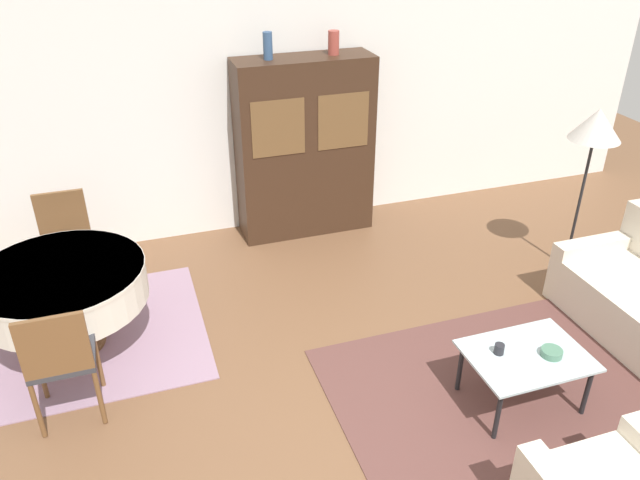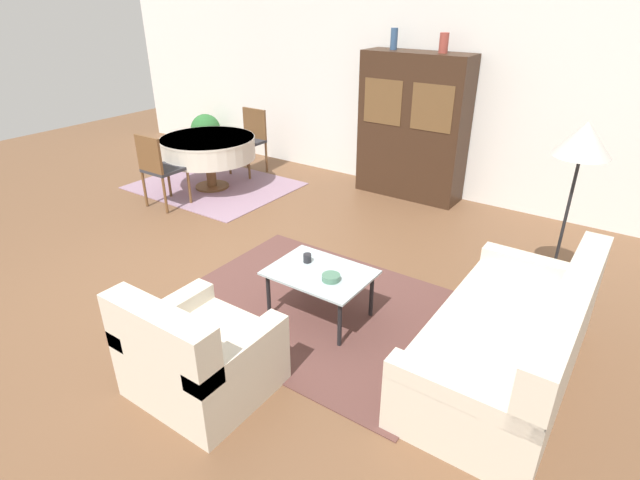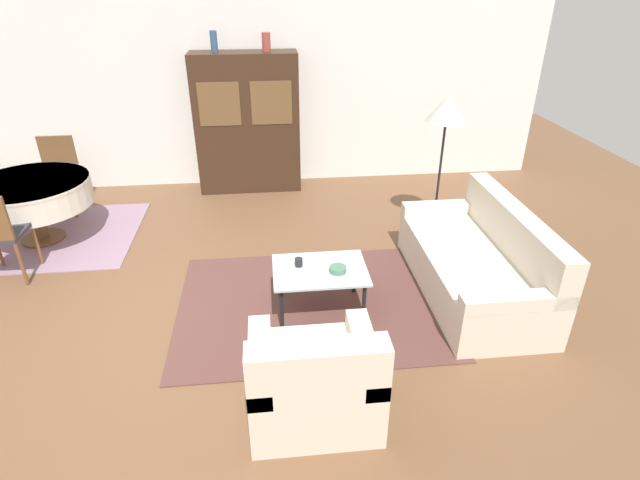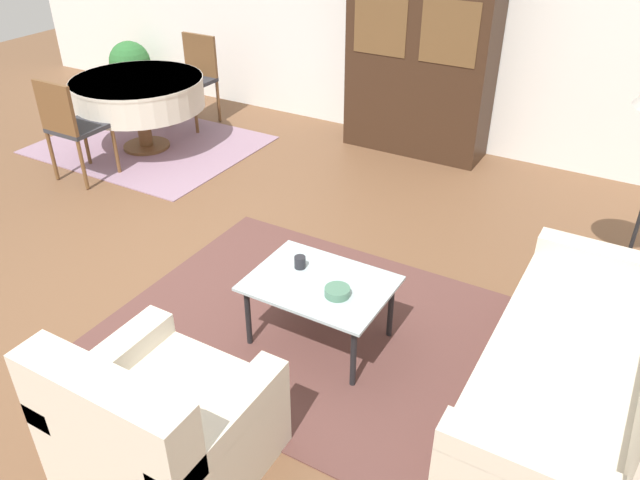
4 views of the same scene
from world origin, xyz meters
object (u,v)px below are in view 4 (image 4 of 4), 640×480
(armchair, at_px, (159,426))
(coffee_table, at_px, (320,289))
(dining_chair_near, at_px, (70,123))
(dining_chair_far, at_px, (195,74))
(bowl, at_px, (337,292))
(cup, at_px, (300,262))
(dining_table, at_px, (139,93))
(potted_plant, at_px, (130,65))
(couch, at_px, (593,376))
(display_cabinet, at_px, (421,58))

(armchair, relative_size, coffee_table, 1.05)
(armchair, distance_m, dining_chair_near, 3.64)
(dining_chair_near, relative_size, dining_chair_far, 1.00)
(coffee_table, xyz_separation_m, bowl, (0.15, -0.06, 0.07))
(coffee_table, relative_size, dining_chair_near, 0.88)
(bowl, bearing_deg, cup, 157.88)
(armchair, xyz_separation_m, dining_table, (-2.96, 2.99, 0.29))
(dining_chair_far, xyz_separation_m, potted_plant, (-1.39, 0.37, -0.20))
(dining_table, bearing_deg, potted_plant, 138.04)
(coffee_table, height_order, cup, cup)
(couch, bearing_deg, display_cabinet, 36.98)
(coffee_table, distance_m, display_cabinet, 3.27)
(coffee_table, distance_m, cup, 0.22)
(dining_chair_far, distance_m, cup, 3.90)
(armchair, xyz_separation_m, display_cabinet, (-0.50, 4.39, 0.64))
(coffee_table, bearing_deg, bowl, -22.32)
(dining_chair_far, distance_m, potted_plant, 1.45)
(display_cabinet, bearing_deg, dining_chair_near, -137.18)
(armchair, height_order, dining_chair_near, dining_chair_near)
(display_cabinet, bearing_deg, couch, -53.02)
(armchair, distance_m, coffee_table, 1.26)
(dining_table, relative_size, potted_plant, 1.97)
(dining_chair_near, distance_m, bowl, 3.42)
(couch, relative_size, dining_chair_near, 2.04)
(cup, xyz_separation_m, potted_plant, (-4.34, 2.92, -0.12))
(couch, bearing_deg, potted_plant, 65.02)
(couch, height_order, dining_table, couch)
(dining_chair_far, bearing_deg, dining_chair_near, 90.00)
(bowl, bearing_deg, dining_table, 151.12)
(dining_table, bearing_deg, coffee_table, -29.18)
(couch, distance_m, coffee_table, 1.58)
(dining_chair_near, height_order, cup, dining_chair_near)
(couch, distance_m, dining_chair_far, 5.32)
(dining_table, relative_size, bowl, 8.70)
(bowl, xyz_separation_m, potted_plant, (-4.68, 3.06, -0.11))
(bowl, bearing_deg, display_cabinet, 104.50)
(dining_table, distance_m, dining_chair_far, 0.88)
(couch, distance_m, potted_plant, 6.73)
(dining_chair_far, bearing_deg, bowl, 140.70)
(dining_table, height_order, cup, dining_table)
(display_cabinet, distance_m, potted_plant, 3.89)
(coffee_table, relative_size, display_cabinet, 0.45)
(cup, bearing_deg, bowl, -22.12)
(couch, distance_m, cup, 1.77)
(dining_chair_near, bearing_deg, dining_chair_far, 90.00)
(armchair, height_order, cup, armchair)
(bowl, distance_m, potted_plant, 5.59)
(armchair, height_order, bowl, armchair)
(coffee_table, bearing_deg, dining_chair_near, 164.44)
(display_cabinet, height_order, bowl, display_cabinet)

